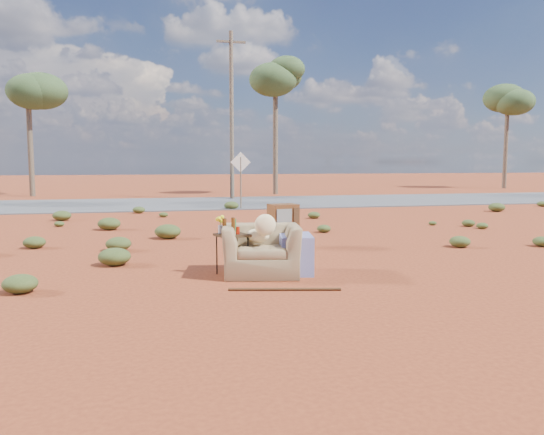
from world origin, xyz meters
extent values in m
plane|color=#953E1D|center=(0.00, 0.00, 0.00)|extent=(140.00, 140.00, 0.00)
cube|color=#565659|center=(0.00, 15.00, 0.02)|extent=(140.00, 7.00, 0.04)
imported|color=olive|center=(-0.18, 0.07, 0.54)|extent=(1.35, 1.00, 1.07)
ellipsoid|color=#F5D496|center=(-0.23, 0.13, 0.62)|extent=(0.39, 0.39, 0.23)
ellipsoid|color=#F5D496|center=(-0.16, -0.15, 0.83)|extent=(0.34, 0.17, 0.34)
cube|color=navy|center=(0.40, 0.08, 0.31)|extent=(0.64, 0.87, 0.63)
cube|color=black|center=(0.84, 2.68, 0.46)|extent=(0.57, 0.47, 0.03)
cylinder|color=black|center=(0.64, 2.46, 0.23)|extent=(0.03, 0.03, 0.46)
cylinder|color=black|center=(1.10, 2.54, 0.23)|extent=(0.03, 0.03, 0.46)
cylinder|color=black|center=(0.58, 2.82, 0.23)|extent=(0.03, 0.03, 0.46)
cylinder|color=black|center=(1.04, 2.90, 0.23)|extent=(0.03, 0.03, 0.46)
cube|color=brown|center=(0.84, 2.68, 0.70)|extent=(0.64, 0.54, 0.44)
cube|color=slate|center=(0.80, 2.43, 0.70)|extent=(0.34, 0.08, 0.28)
cube|color=#472D19|center=(1.07, 2.48, 0.70)|extent=(0.13, 0.04, 0.31)
cube|color=#362613|center=(-0.65, 0.13, 0.65)|extent=(0.59, 0.59, 0.04)
cylinder|color=black|center=(-0.76, -0.11, 0.32)|extent=(0.02, 0.02, 0.65)
cylinder|color=black|center=(-0.41, 0.01, 0.32)|extent=(0.02, 0.02, 0.65)
cylinder|color=black|center=(-0.88, 0.24, 0.32)|extent=(0.02, 0.02, 0.65)
cylinder|color=black|center=(-0.53, 0.36, 0.32)|extent=(0.02, 0.02, 0.65)
cylinder|color=#4C270C|center=(-0.76, 0.14, 0.78)|extent=(0.06, 0.06, 0.24)
cylinder|color=#4C270C|center=(-0.64, 0.05, 0.79)|extent=(0.06, 0.06, 0.26)
cylinder|color=#285E28|center=(-0.59, 0.25, 0.78)|extent=(0.06, 0.06, 0.22)
cylinder|color=#AD200D|center=(-0.56, 0.06, 0.72)|extent=(0.06, 0.06, 0.12)
cylinder|color=silver|center=(-0.82, 0.21, 0.73)|extent=(0.07, 0.07, 0.13)
ellipsoid|color=#FFF91A|center=(-0.82, 0.21, 0.88)|extent=(0.15, 0.15, 0.11)
cylinder|color=#512C15|center=(-0.09, -1.09, 0.02)|extent=(1.56, 0.38, 0.04)
cylinder|color=brown|center=(1.50, 12.00, 1.00)|extent=(0.06, 0.06, 2.00)
cube|color=silver|center=(1.50, 12.00, 1.80)|extent=(0.78, 0.04, 0.78)
cylinder|color=brown|center=(-8.00, 22.00, 3.00)|extent=(0.28, 0.28, 6.00)
ellipsoid|color=#3F5C2F|center=(-8.00, 22.00, 5.50)|extent=(3.20, 3.20, 2.20)
cylinder|color=brown|center=(5.00, 21.00, 3.50)|extent=(0.28, 0.28, 7.00)
ellipsoid|color=#3F5C2F|center=(5.00, 21.00, 6.50)|extent=(3.20, 3.20, 2.20)
cylinder|color=brown|center=(22.00, 24.00, 3.25)|extent=(0.28, 0.28, 6.50)
ellipsoid|color=#3F5C2F|center=(22.00, 24.00, 6.00)|extent=(3.20, 3.20, 2.20)
cylinder|color=brown|center=(2.00, 17.50, 4.00)|extent=(0.20, 0.20, 8.00)
cube|color=brown|center=(2.00, 17.50, 7.50)|extent=(1.40, 0.10, 0.10)
ellipsoid|color=#415123|center=(4.50, 1.80, 0.12)|extent=(0.44, 0.44, 0.24)
ellipsoid|color=#415123|center=(-3.00, 6.50, 0.17)|extent=(0.60, 0.60, 0.33)
ellipsoid|color=#415123|center=(6.80, 5.00, 0.10)|extent=(0.36, 0.36, 0.20)
ellipsoid|color=#415123|center=(3.20, 8.00, 0.11)|extent=(0.40, 0.40, 0.22)
ellipsoid|color=#415123|center=(-1.50, 9.50, 0.08)|extent=(0.30, 0.30, 0.17)
camera|label=1|loc=(-1.90, -8.18, 1.81)|focal=35.00mm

